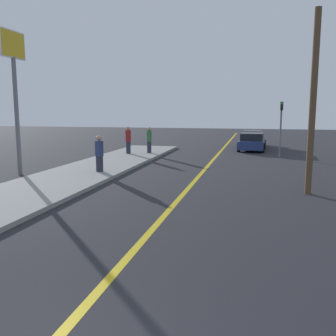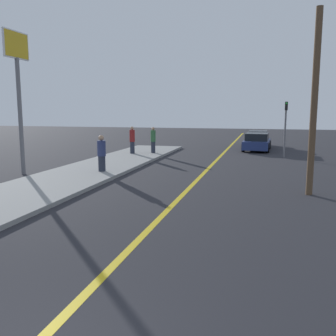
{
  "view_description": "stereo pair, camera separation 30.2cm",
  "coord_description": "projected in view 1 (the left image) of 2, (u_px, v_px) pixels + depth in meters",
  "views": [
    {
      "loc": [
        2.58,
        -3.26,
        3.13
      ],
      "look_at": [
        -0.53,
        9.93,
        1.01
      ],
      "focal_mm": 40.0,
      "sensor_mm": 36.0,
      "label": 1
    },
    {
      "loc": [
        2.88,
        -3.19,
        3.13
      ],
      "look_at": [
        -0.53,
        9.93,
        1.01
      ],
      "focal_mm": 40.0,
      "sensor_mm": 36.0,
      "label": 2
    }
  ],
  "objects": [
    {
      "name": "car_ahead_center",
      "position": [
        253.0,
        139.0,
        31.93
      ],
      "size": [
        1.92,
        4.06,
        1.35
      ],
      "rotation": [
        0.0,
        0.0,
        0.02
      ],
      "color": "black",
      "rests_on": "ground_plane"
    },
    {
      "name": "pedestrian_near_curb",
      "position": [
        99.0,
        154.0,
        18.07
      ],
      "size": [
        0.41,
        0.41,
        1.76
      ],
      "color": "#282D3D",
      "rests_on": "sidewalk_left"
    },
    {
      "name": "utility_pole",
      "position": [
        313.0,
        104.0,
        13.51
      ],
      "size": [
        0.24,
        0.24,
        6.67
      ],
      "color": "brown",
      "rests_on": "ground_plane"
    },
    {
      "name": "pedestrian_far_standing",
      "position": [
        149.0,
        140.0,
        25.88
      ],
      "size": [
        0.35,
        0.35,
        1.79
      ],
      "color": "#282D3D",
      "rests_on": "sidewalk_left"
    },
    {
      "name": "road_center_line",
      "position": [
        209.0,
        165.0,
        21.52
      ],
      "size": [
        0.2,
        60.0,
        0.01
      ],
      "color": "gold",
      "rests_on": "ground_plane"
    },
    {
      "name": "pedestrian_mid_group",
      "position": [
        128.0,
        140.0,
        25.5
      ],
      "size": [
        0.36,
        0.36,
        1.84
      ],
      "color": "#282D3D",
      "rests_on": "sidewalk_left"
    },
    {
      "name": "car_near_right_lane",
      "position": [
        252.0,
        142.0,
        28.92
      ],
      "size": [
        2.15,
        4.37,
        1.36
      ],
      "rotation": [
        0.0,
        0.0,
        -0.05
      ],
      "color": "navy",
      "rests_on": "ground_plane"
    },
    {
      "name": "roadside_sign",
      "position": [
        14.0,
        70.0,
        17.48
      ],
      "size": [
        0.2,
        1.8,
        6.75
      ],
      "color": "slate",
      "rests_on": "ground_plane"
    },
    {
      "name": "traffic_light",
      "position": [
        281.0,
        123.0,
        24.56
      ],
      "size": [
        0.18,
        0.4,
        3.64
      ],
      "color": "slate",
      "rests_on": "ground_plane"
    },
    {
      "name": "sidewalk_left",
      "position": [
        83.0,
        173.0,
        18.27
      ],
      "size": [
        3.83,
        26.64,
        0.15
      ],
      "color": "gray",
      "rests_on": "ground_plane"
    }
  ]
}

